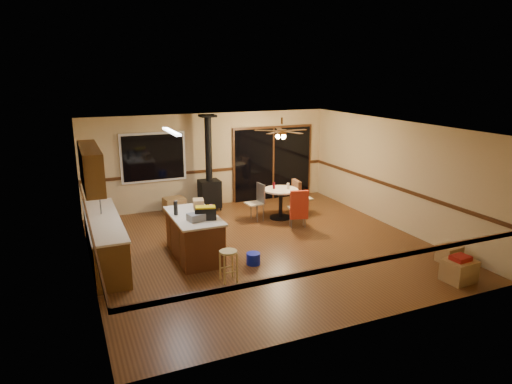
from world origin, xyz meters
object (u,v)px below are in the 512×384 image
box_corner_a (459,271)px  kitchen_island (194,236)px  toolbox_grey (200,216)px  chair_near (299,205)px  bar_stool (229,266)px  chair_left (258,198)px  chair_right (297,193)px  wood_stove (209,184)px  box_corner_b (449,254)px  blue_bucket (253,259)px  dining_table (281,198)px  toolbox_black (205,214)px  box_under_window (174,206)px

box_corner_a → kitchen_island: bearing=143.9°
toolbox_grey → chair_near: bearing=21.0°
kitchen_island → bar_stool: bearing=-79.2°
chair_left → chair_right: (1.11, -0.05, 0.01)m
wood_stove → toolbox_grey: (-1.27, -3.40, 0.24)m
wood_stove → box_corner_a: (2.79, -6.04, -0.53)m
wood_stove → box_corner_b: size_ratio=6.04×
kitchen_island → chair_right: size_ratio=2.40×
chair_left → box_corner_b: (2.44, -3.97, -0.42)m
bar_stool → box_corner_a: (3.84, -1.66, -0.09)m
blue_bucket → chair_near: chair_near is taller
box_corner_a → chair_right: bearing=100.1°
kitchen_island → dining_table: 3.18m
bar_stool → box_corner_b: bar_stool is taller
toolbox_grey → bar_stool: toolbox_grey is taller
dining_table → toolbox_black: bearing=-143.3°
wood_stove → chair_near: bearing=-57.2°
wood_stove → box_corner_b: 6.28m
toolbox_black → box_under_window: (0.18, 3.45, -0.80)m
box_corner_a → box_corner_b: size_ratio=1.28×
wood_stove → dining_table: size_ratio=2.81×
kitchen_island → bar_stool: 1.37m
chair_right → box_corner_a: 4.74m
dining_table → chair_left: chair_left is taller
chair_near → dining_table: bearing=93.5°
dining_table → toolbox_grey: bearing=-144.5°
blue_bucket → box_corner_a: box_corner_a is taller
bar_stool → dining_table: 3.85m
kitchen_island → box_corner_b: (4.60, -2.27, -0.28)m
chair_right → bar_stool: bearing=-135.2°
kitchen_island → chair_right: bearing=26.9°
toolbox_grey → box_corner_b: (4.57, -1.92, -0.80)m
chair_left → chair_right: size_ratio=0.74×
kitchen_island → wood_stove: 3.33m
toolbox_grey → dining_table: bearing=35.5°
chair_left → toolbox_black: bearing=-134.4°
toolbox_grey → chair_near: size_ratio=0.65×
bar_stool → blue_bucket: (0.71, 0.51, -0.18)m
wood_stove → dining_table: (1.45, -1.46, -0.20)m
wood_stove → box_under_window: wood_stove is taller
toolbox_black → dining_table: size_ratio=0.46×
bar_stool → chair_left: size_ratio=1.14×
kitchen_island → chair_right: 3.67m
blue_bucket → bar_stool: bearing=-144.0°
dining_table → kitchen_island: bearing=-149.9°
chair_left → box_corner_b: bearing=-58.4°
kitchen_island → toolbox_black: 0.68m
chair_right → box_under_window: chair_right is taller
chair_near → chair_right: same height
dining_table → chair_right: chair_right is taller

